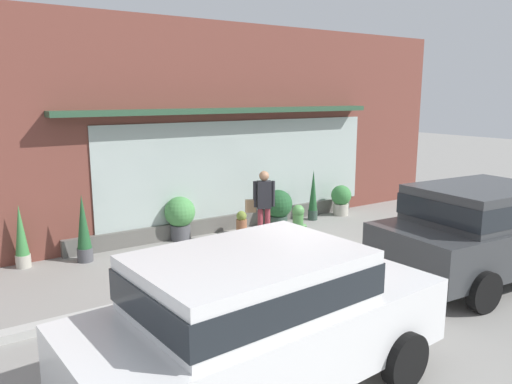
% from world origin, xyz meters
% --- Properties ---
extents(ground_plane, '(60.00, 60.00, 0.00)m').
position_xyz_m(ground_plane, '(0.00, 0.00, 0.00)').
color(ground_plane, gray).
extents(curb_strip, '(14.00, 0.24, 0.12)m').
position_xyz_m(curb_strip, '(0.00, -0.20, 0.06)').
color(curb_strip, '#B2B2AD').
rests_on(curb_strip, ground_plane).
extents(storefront, '(14.00, 0.81, 4.90)m').
position_xyz_m(storefront, '(0.01, 3.18, 2.39)').
color(storefront, brown).
rests_on(storefront, ground_plane).
extents(fire_hydrant, '(0.41, 0.38, 0.91)m').
position_xyz_m(fire_hydrant, '(0.54, 0.96, 0.46)').
color(fire_hydrant, '#4C8C47').
rests_on(fire_hydrant, ground_plane).
extents(pedestrian_with_handbag, '(0.61, 0.40, 1.62)m').
position_xyz_m(pedestrian_with_handbag, '(0.02, 1.55, 0.94)').
color(pedestrian_with_handbag, '#8E333D').
rests_on(pedestrian_with_handbag, ground_plane).
extents(parked_car_white, '(4.32, 2.17, 1.66)m').
position_xyz_m(parked_car_white, '(-3.23, -3.10, 0.94)').
color(parked_car_white, white).
rests_on(parked_car_white, ground_plane).
extents(parked_car_dark_gray, '(4.27, 2.27, 1.71)m').
position_xyz_m(parked_car_dark_gray, '(2.05, -2.40, 0.96)').
color(parked_car_dark_gray, '#383A3D').
rests_on(parked_car_dark_gray, ground_plane).
extents(potted_plant_doorstep, '(0.72, 0.72, 0.89)m').
position_xyz_m(potted_plant_doorstep, '(1.25, 2.66, 0.48)').
color(potted_plant_doorstep, '#33473D').
rests_on(potted_plant_doorstep, ground_plane).
extents(potted_plant_trailing_edge, '(0.69, 0.69, 1.00)m').
position_xyz_m(potted_plant_trailing_edge, '(-1.39, 2.81, 0.56)').
color(potted_plant_trailing_edge, '#4C4C51').
rests_on(potted_plant_trailing_edge, ground_plane).
extents(potted_plant_by_entrance, '(0.26, 0.26, 0.55)m').
position_xyz_m(potted_plant_by_entrance, '(0.03, 2.47, 0.28)').
color(potted_plant_by_entrance, '#9E6042').
rests_on(potted_plant_by_entrance, ground_plane).
extents(potted_plant_window_right, '(0.55, 0.55, 0.83)m').
position_xyz_m(potted_plant_window_right, '(3.28, 2.52, 0.46)').
color(potted_plant_window_right, '#B7B2A3').
rests_on(potted_plant_window_right, ground_plane).
extents(potted_plant_corner_tall, '(0.28, 0.28, 1.23)m').
position_xyz_m(potted_plant_corner_tall, '(-4.69, 2.80, 0.59)').
color(potted_plant_corner_tall, '#B7B2A3').
rests_on(potted_plant_corner_tall, ground_plane).
extents(potted_plant_window_left, '(0.30, 0.30, 1.36)m').
position_xyz_m(potted_plant_window_left, '(-3.61, 2.50, 0.65)').
color(potted_plant_window_left, '#4C4C51').
rests_on(potted_plant_window_left, ground_plane).
extents(potted_plant_low_front, '(0.25, 0.25, 1.33)m').
position_xyz_m(potted_plant_low_front, '(2.30, 2.54, 0.64)').
color(potted_plant_low_front, '#33473D').
rests_on(potted_plant_low_front, ground_plane).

